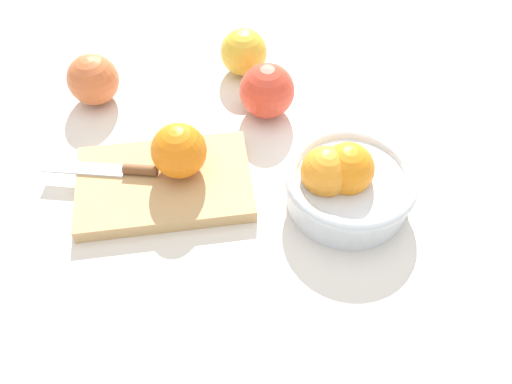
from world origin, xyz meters
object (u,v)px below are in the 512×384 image
orange_on_board (179,151)px  apple_front_center (244,52)px  cutting_board (165,184)px  knife (116,169)px  bowl (346,182)px  apple_front_right (93,80)px  apple_front_left (267,91)px

orange_on_board → apple_front_center: bearing=-115.1°
cutting_board → knife: knife is taller
bowl → knife: (0.29, -0.06, -0.01)m
cutting_board → knife: size_ratio=1.46×
knife → apple_front_right: 0.18m
bowl → apple_front_center: bearing=-69.7°
orange_on_board → apple_front_center: size_ratio=0.97×
orange_on_board → apple_front_right: bearing=-54.3°
knife → apple_front_right: bearing=-76.6°
cutting_board → apple_front_right: size_ratio=2.98×
cutting_board → apple_front_left: bearing=-138.5°
orange_on_board → bowl: bearing=163.8°
apple_front_left → apple_front_right: apple_front_left is taller
bowl → orange_on_board: 0.22m
cutting_board → apple_front_right: 0.22m
cutting_board → orange_on_board: (-0.02, -0.01, 0.05)m
knife → apple_front_center: bearing=-131.3°
cutting_board → apple_front_right: apple_front_right is taller
orange_on_board → apple_front_right: (0.13, -0.18, -0.02)m
orange_on_board → apple_front_left: 0.18m
apple_front_right → orange_on_board: bearing=125.7°
apple_front_left → cutting_board: bearing=41.5°
apple_front_right → apple_front_center: size_ratio=1.04×
knife → apple_front_center: (-0.19, -0.21, 0.01)m
orange_on_board → apple_front_right: 0.22m
bowl → apple_front_left: bowl is taller
apple_front_center → orange_on_board: bearing=64.9°
apple_front_center → knife: bearing=48.7°
cutting_board → apple_front_right: bearing=-61.7°
knife → apple_front_center: 0.29m
apple_front_left → apple_front_center: bearing=-75.9°
apple_front_right → apple_front_center: bearing=-169.2°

